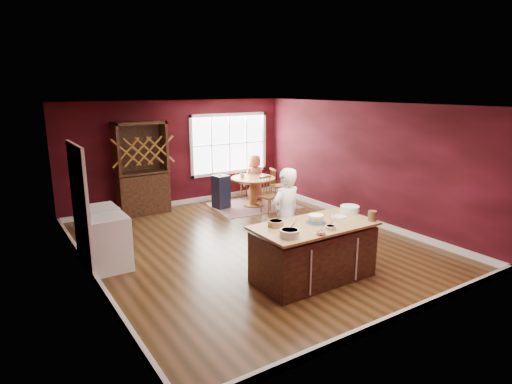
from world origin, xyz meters
TOP-DOWN VIEW (x-y plane):
  - room_shell at (0.00, 0.00)m, footprint 7.00×7.00m
  - window at (1.50, 3.47)m, footprint 2.36×0.10m
  - doorway at (-2.97, 0.60)m, footprint 0.08×1.26m
  - kitchen_island at (0.00, -1.87)m, footprint 1.96×1.03m
  - dining_table at (1.56, 2.34)m, footprint 1.14×1.14m
  - baker at (0.04, -1.06)m, footprint 0.66×0.47m
  - layer_cake at (0.06, -1.84)m, footprint 0.33×0.33m
  - bowl_blue at (-0.68, -2.13)m, footprint 0.29×0.29m
  - bowl_yellow at (-0.57, -1.62)m, footprint 0.25×0.25m
  - bowl_pink at (-0.24, -2.30)m, footprint 0.15×0.15m
  - bowl_olive at (0.04, -2.20)m, footprint 0.16×0.16m
  - drinking_glass at (0.37, -1.88)m, footprint 0.08×0.08m
  - dinner_plate at (0.59, -1.80)m, footprint 0.25×0.25m
  - white_tub at (0.95, -1.69)m, footprint 0.32×0.32m
  - stoneware_crock at (0.90, -2.23)m, footprint 0.14×0.14m
  - rug at (1.56, 2.34)m, footprint 2.26×1.84m
  - chair_east at (2.40, 2.39)m, footprint 0.44×0.45m
  - chair_south at (1.53, 1.55)m, footprint 0.41×0.39m
  - chair_north at (1.87, 3.05)m, footprint 0.58×0.57m
  - seated_woman at (1.90, 2.81)m, footprint 0.64×0.44m
  - high_chair at (0.76, 2.62)m, footprint 0.41×0.41m
  - toddler at (0.81, 2.69)m, footprint 0.18×0.14m
  - table_plate at (1.79, 2.24)m, footprint 0.19×0.19m
  - table_cup at (1.33, 2.52)m, footprint 0.15×0.15m
  - hutch at (-1.06, 3.22)m, footprint 1.22×0.51m
  - washer at (-2.64, 0.28)m, footprint 0.64×0.62m
  - dryer at (-2.64, 0.92)m, footprint 0.65×0.63m

SIDE VIEW (x-z plane):
  - rug at x=1.56m, z-range 0.00..0.01m
  - kitchen_island at x=0.00m, z-range -0.02..0.90m
  - high_chair at x=0.76m, z-range 0.00..0.88m
  - chair_east at x=2.40m, z-range 0.00..0.91m
  - chair_south at x=1.53m, z-range 0.00..0.91m
  - washer at x=-2.64m, z-range 0.00..0.93m
  - dryer at x=-2.64m, z-range 0.00..0.94m
  - chair_north at x=1.87m, z-range 0.00..1.03m
  - dining_table at x=1.56m, z-range 0.16..0.91m
  - seated_woman at x=1.90m, z-range 0.00..1.26m
  - table_plate at x=1.79m, z-range 0.75..0.76m
  - table_cup at x=1.33m, z-range 0.75..0.85m
  - toddler at x=0.81m, z-range 0.68..0.94m
  - baker at x=0.04m, z-range 0.00..1.69m
  - dinner_plate at x=0.59m, z-range 0.92..0.94m
  - bowl_pink at x=-0.24m, z-range 0.92..0.97m
  - bowl_olive at x=0.04m, z-range 0.92..0.98m
  - bowl_yellow at x=-0.57m, z-range 0.92..1.01m
  - white_tub at x=0.95m, z-range 0.92..1.03m
  - bowl_blue at x=-0.68m, z-range 0.92..1.03m
  - layer_cake at x=0.06m, z-range 0.92..1.06m
  - drinking_glass at x=0.37m, z-range 0.92..1.07m
  - stoneware_crock at x=0.90m, z-range 0.92..1.08m
  - doorway at x=-2.97m, z-range -0.04..2.09m
  - hutch at x=-1.06m, z-range 0.00..2.23m
  - room_shell at x=0.00m, z-range -2.15..4.85m
  - window at x=1.50m, z-range 0.67..2.33m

